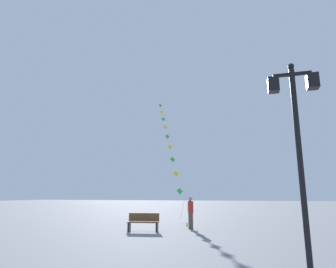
% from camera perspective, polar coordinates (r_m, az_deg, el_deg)
% --- Properties ---
extents(ground_plane, '(160.00, 160.00, 0.00)m').
position_cam_1_polar(ground_plane, '(21.00, 14.91, -16.55)').
color(ground_plane, gray).
extents(twin_lantern_lamp_post, '(1.24, 0.28, 5.24)m').
position_cam_1_polar(twin_lantern_lamp_post, '(8.04, 24.08, 2.00)').
color(twin_lantern_lamp_post, black).
rests_on(twin_lantern_lamp_post, ground_plane).
extents(kite_train, '(6.49, 14.98, 12.79)m').
position_cam_1_polar(kite_train, '(26.73, 0.09, -1.46)').
color(kite_train, brown).
rests_on(kite_train, ground_plane).
extents(kite_flyer, '(0.38, 0.62, 1.71)m').
position_cam_1_polar(kite_flyer, '(16.28, 4.49, -15.14)').
color(kite_flyer, brown).
rests_on(kite_flyer, ground_plane).
extents(park_bench, '(1.65, 0.66, 0.89)m').
position_cam_1_polar(park_bench, '(15.42, -4.91, -17.00)').
color(park_bench, brown).
rests_on(park_bench, ground_plane).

